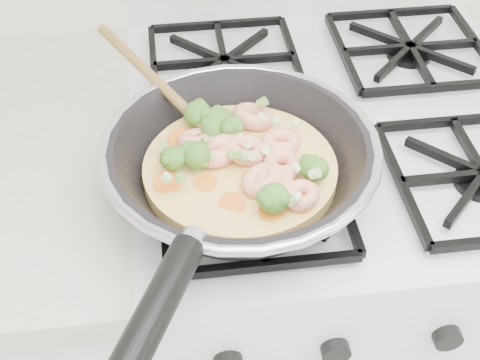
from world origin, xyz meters
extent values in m
cube|color=white|center=(0.00, 1.70, 0.45)|extent=(0.60, 0.60, 0.90)
cube|color=black|center=(0.00, 1.70, 0.91)|extent=(0.56, 0.56, 0.02)
torus|color=silver|center=(-0.16, 1.57, 0.99)|extent=(0.34, 0.34, 0.01)
cylinder|color=black|center=(-0.28, 1.33, 0.98)|extent=(0.12, 0.19, 0.03)
cylinder|color=#FFD76E|center=(-0.16, 1.57, 0.95)|extent=(0.24, 0.24, 0.02)
ellipsoid|color=olive|center=(-0.19, 1.61, 0.97)|extent=(0.06, 0.07, 0.02)
cylinder|color=olive|center=(-0.26, 1.72, 0.99)|extent=(0.14, 0.20, 0.05)
torus|color=#FFB296|center=(-0.21, 1.61, 0.97)|extent=(0.06, 0.06, 0.03)
torus|color=#FFB296|center=(-0.11, 1.59, 0.97)|extent=(0.07, 0.07, 0.02)
torus|color=#FFB296|center=(-0.10, 1.50, 0.97)|extent=(0.07, 0.07, 0.02)
torus|color=#FFB296|center=(-0.14, 1.53, 0.97)|extent=(0.08, 0.08, 0.03)
torus|color=#FFB296|center=(-0.11, 1.55, 0.97)|extent=(0.06, 0.06, 0.02)
torus|color=#FFB296|center=(-0.19, 1.58, 0.97)|extent=(0.08, 0.08, 0.03)
torus|color=#FFB296|center=(-0.18, 1.61, 0.97)|extent=(0.08, 0.07, 0.04)
torus|color=#FFB296|center=(-0.13, 1.65, 0.97)|extent=(0.07, 0.07, 0.03)
torus|color=#FFB296|center=(-0.13, 1.52, 0.97)|extent=(0.06, 0.06, 0.03)
torus|color=#FFB296|center=(-0.15, 1.58, 0.97)|extent=(0.07, 0.07, 0.02)
ellipsoid|color=#4E862C|center=(-0.21, 1.57, 0.98)|extent=(0.05, 0.05, 0.03)
ellipsoid|color=#4E862C|center=(-0.08, 1.53, 0.98)|extent=(0.04, 0.04, 0.03)
ellipsoid|color=#4E862C|center=(-0.08, 1.53, 0.98)|extent=(0.04, 0.04, 0.03)
ellipsoid|color=#4E862C|center=(-0.14, 1.49, 0.98)|extent=(0.05, 0.05, 0.04)
ellipsoid|color=#4E862C|center=(-0.21, 1.65, 0.98)|extent=(0.05, 0.05, 0.04)
ellipsoid|color=#4E862C|center=(-0.19, 1.61, 0.98)|extent=(0.04, 0.04, 0.03)
ellipsoid|color=#4E862C|center=(-0.17, 1.62, 0.98)|extent=(0.04, 0.04, 0.03)
ellipsoid|color=#4E862C|center=(-0.18, 1.63, 0.98)|extent=(0.05, 0.05, 0.04)
ellipsoid|color=#4E862C|center=(-0.24, 1.57, 0.98)|extent=(0.04, 0.04, 0.03)
cylinder|color=orange|center=(-0.19, 1.60, 0.96)|extent=(0.05, 0.05, 0.01)
cylinder|color=orange|center=(-0.10, 1.50, 0.96)|extent=(0.03, 0.03, 0.01)
cylinder|color=orange|center=(-0.25, 1.60, 0.96)|extent=(0.04, 0.04, 0.01)
cylinder|color=orange|center=(-0.21, 1.54, 0.96)|extent=(0.03, 0.03, 0.01)
cylinder|color=orange|center=(-0.25, 1.54, 0.96)|extent=(0.05, 0.05, 0.01)
cylinder|color=orange|center=(-0.23, 1.62, 0.96)|extent=(0.04, 0.04, 0.01)
cylinder|color=orange|center=(-0.18, 1.50, 0.96)|extent=(0.04, 0.04, 0.01)
cylinder|color=orange|center=(-0.11, 1.60, 0.96)|extent=(0.05, 0.05, 0.01)
cylinder|color=orange|center=(-0.15, 1.54, 0.96)|extent=(0.04, 0.04, 0.00)
cylinder|color=orange|center=(-0.14, 1.48, 0.96)|extent=(0.04, 0.04, 0.00)
cylinder|color=#76AC44|center=(-0.20, 1.59, 0.98)|extent=(0.01, 0.01, 0.01)
cylinder|color=#C7E8A4|center=(-0.15, 1.56, 0.97)|extent=(0.01, 0.01, 0.01)
cylinder|color=#76AC44|center=(-0.20, 1.56, 0.98)|extent=(0.01, 0.01, 0.01)
cylinder|color=#76AC44|center=(-0.17, 1.57, 0.98)|extent=(0.01, 0.01, 0.01)
cylinder|color=#C7E8A4|center=(-0.13, 1.57, 0.98)|extent=(0.01, 0.01, 0.01)
cylinder|color=#76AC44|center=(-0.25, 1.59, 0.97)|extent=(0.01, 0.01, 0.01)
cylinder|color=#C7E8A4|center=(-0.16, 1.60, 0.97)|extent=(0.01, 0.01, 0.01)
cylinder|color=#C7E8A4|center=(-0.25, 1.53, 0.98)|extent=(0.01, 0.01, 0.01)
cylinder|color=#76AC44|center=(-0.24, 1.53, 0.98)|extent=(0.01, 0.01, 0.01)
cylinder|color=#C7E8A4|center=(-0.08, 1.51, 0.98)|extent=(0.01, 0.01, 0.01)
cylinder|color=#C7E8A4|center=(-0.15, 1.58, 0.98)|extent=(0.01, 0.01, 0.01)
cylinder|color=#76AC44|center=(-0.16, 1.56, 0.98)|extent=(0.01, 0.01, 0.01)
cylinder|color=#C7E8A4|center=(-0.11, 1.61, 0.98)|extent=(0.01, 0.01, 0.01)
cylinder|color=#C7E8A4|center=(-0.11, 1.48, 0.98)|extent=(0.01, 0.01, 0.01)
cylinder|color=#C7E8A4|center=(-0.10, 1.53, 0.98)|extent=(0.01, 0.01, 0.01)
cylinder|color=#C7E8A4|center=(-0.13, 1.63, 0.98)|extent=(0.01, 0.01, 0.01)
cylinder|color=#C7E8A4|center=(-0.09, 1.62, 0.98)|extent=(0.01, 0.01, 0.01)
cylinder|color=#76AC44|center=(-0.21, 1.58, 0.97)|extent=(0.01, 0.01, 0.01)
cylinder|color=#76AC44|center=(-0.12, 1.65, 0.98)|extent=(0.01, 0.01, 0.01)
cylinder|color=#76AC44|center=(-0.21, 1.57, 0.98)|extent=(0.01, 0.01, 0.01)
cylinder|color=#C7E8A4|center=(-0.12, 1.48, 0.98)|extent=(0.01, 0.01, 0.01)
cylinder|color=#76AC44|center=(-0.21, 1.56, 0.98)|extent=(0.01, 0.01, 0.01)
cylinder|color=#76AC44|center=(-0.14, 1.50, 0.98)|extent=(0.01, 0.01, 0.01)
camera|label=1|loc=(-0.24, 0.98, 1.50)|focal=49.82mm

